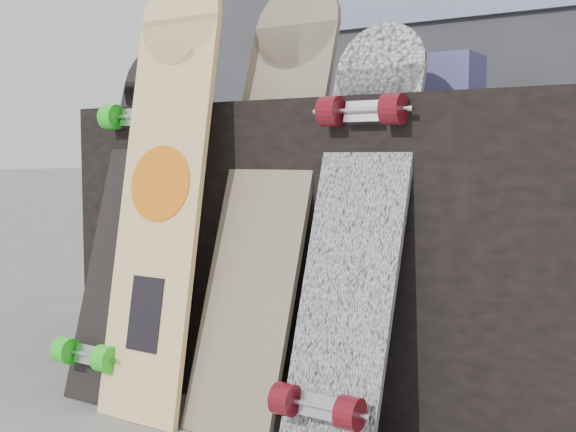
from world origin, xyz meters
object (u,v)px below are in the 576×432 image
Objects in this scene: longboard_celtic at (269,182)px; skateboard_dark at (127,211)px; vendor_table at (365,250)px; longboard_geisha at (163,178)px; longboard_cascadia at (354,227)px.

longboard_celtic is 0.45m from skateboard_dark.
vendor_table is at bearing 68.64° from longboard_celtic.
vendor_table is at bearing 32.37° from skateboard_dark.
longboard_cascadia is at bearing 6.05° from longboard_geisha.
skateboard_dark is (-0.19, 0.06, -0.10)m from longboard_geisha.
vendor_table is 1.62× the size of skateboard_dark.
longboard_celtic is at bearing 24.04° from longboard_geisha.
longboard_celtic is (-0.12, -0.30, 0.19)m from vendor_table.
longboard_geisha is 1.02× the size of longboard_celtic.
longboard_geisha reaches higher than vendor_table.
longboard_geisha is (-0.37, -0.41, 0.21)m from vendor_table.
longboard_celtic reaches higher than longboard_cascadia.
longboard_geisha is at bearing -173.95° from longboard_cascadia.
longboard_celtic is 1.14× the size of skateboard_dark.
longboard_geisha is 1.17× the size of longboard_cascadia.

